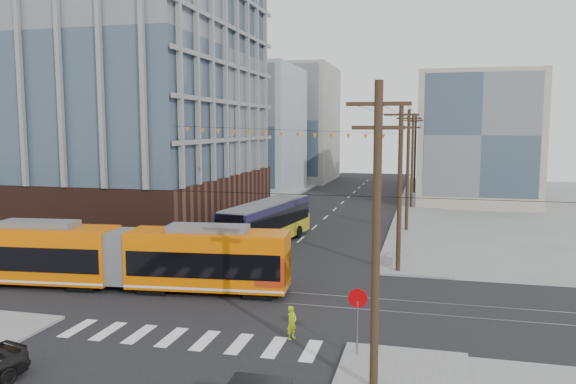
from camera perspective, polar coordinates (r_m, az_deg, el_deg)
name	(u,v)px	position (r m, az deg, el deg)	size (l,w,h in m)	color
ground	(213,317)	(28.86, -7.63, -12.49)	(160.00, 160.00, 0.00)	slate
office_building	(84,76)	(58.24, -20.02, 11.02)	(30.00, 25.00, 28.60)	#381E16
bg_bldg_nw_near	(235,130)	(81.96, -5.45, 6.29)	(18.00, 16.00, 18.00)	#8C99A5
bg_bldg_ne_near	(476,139)	(73.58, 18.56, 5.16)	(14.00, 14.00, 16.00)	gray
bg_bldg_nw_far	(288,124)	(100.28, -0.01, 6.94)	(16.00, 18.00, 20.00)	gray
bg_bldg_ne_far	(479,143)	(93.70, 18.79, 4.78)	(16.00, 16.00, 14.00)	#8C99A5
utility_pole_near	(376,240)	(19.79, 8.94, -4.89)	(0.30, 0.30, 11.00)	black
utility_pole_far	(415,155)	(81.44, 12.77, 3.69)	(0.30, 0.30, 11.00)	black
streetcar	(122,257)	(34.28, -16.47, -6.38)	(19.47, 2.74, 3.75)	#D35B00
city_bus	(267,223)	(45.06, -2.19, -3.16)	(2.71, 12.52, 3.55)	black
parked_car_silver	(198,249)	(40.86, -9.10, -5.70)	(1.62, 4.66, 1.53)	#A9ABAD
parked_car_white	(245,229)	(48.91, -4.44, -3.73)	(1.85, 4.56, 1.32)	#BFB0B2
parked_car_grey	(251,223)	(51.93, -3.80, -3.17)	(2.01, 4.36, 1.21)	slate
pedestrian	(292,323)	(25.66, 0.39, -13.12)	(0.55, 0.36, 1.51)	#C6EC14
stop_sign	(357,326)	(23.68, 7.06, -13.32)	(0.83, 0.83, 2.73)	#9F0004
jersey_barrier	(397,257)	(40.40, 11.03, -6.45)	(0.84, 3.73, 0.75)	gray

